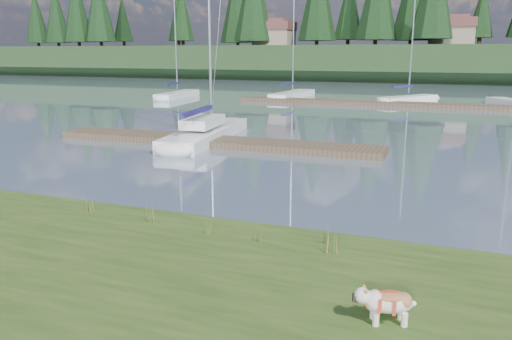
% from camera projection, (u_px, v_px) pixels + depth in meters
% --- Properties ---
extents(ground, '(200.00, 200.00, 0.00)m').
position_uv_depth(ground, '(368.00, 105.00, 41.15)').
color(ground, slate).
rests_on(ground, ground).
extents(bank, '(60.00, 9.00, 0.35)m').
position_uv_depth(bank, '(36.00, 299.00, 8.42)').
color(bank, '#374F1C').
rests_on(bank, ground).
extents(ridge, '(200.00, 20.00, 5.00)m').
position_uv_depth(ridge, '(410.00, 63.00, 79.62)').
color(ridge, '#1B3117').
rests_on(ridge, ground).
extents(bulldog, '(0.92, 0.56, 0.54)m').
position_uv_depth(bulldog, '(388.00, 301.00, 7.28)').
color(bulldog, silver).
rests_on(bulldog, bank).
extents(sailboat_main, '(2.96, 9.55, 13.46)m').
position_uv_depth(sailboat_main, '(211.00, 129.00, 25.37)').
color(sailboat_main, white).
rests_on(sailboat_main, ground).
extents(dock_near, '(16.00, 2.00, 0.30)m').
position_uv_depth(dock_near, '(212.00, 141.00, 23.45)').
color(dock_near, '#4C3D2C').
rests_on(dock_near, ground).
extents(dock_far, '(26.00, 2.20, 0.30)m').
position_uv_depth(dock_far, '(393.00, 104.00, 40.42)').
color(dock_far, '#4C3D2C').
rests_on(dock_far, ground).
extents(sailboat_bg_0, '(2.19, 7.96, 11.41)m').
position_uv_depth(sailboat_bg_0, '(181.00, 94.00, 48.04)').
color(sailboat_bg_0, white).
rests_on(sailboat_bg_0, ground).
extents(sailboat_bg_1, '(2.41, 9.03, 13.20)m').
position_uv_depth(sailboat_bg_1, '(295.00, 94.00, 48.26)').
color(sailboat_bg_1, white).
rests_on(sailboat_bg_1, ground).
extents(sailboat_bg_2, '(5.16, 6.56, 10.67)m').
position_uv_depth(sailboat_bg_2, '(413.00, 98.00, 43.35)').
color(sailboat_bg_2, white).
rests_on(sailboat_bg_2, ground).
extents(sailboat_bg_3, '(4.49, 7.72, 11.42)m').
position_uv_depth(sailboat_bg_3, '(512.00, 103.00, 39.58)').
color(sailboat_bg_3, white).
rests_on(sailboat_bg_3, ground).
extents(weed_0, '(0.17, 0.14, 0.56)m').
position_uv_depth(weed_0, '(150.00, 212.00, 11.68)').
color(weed_0, '#475B23').
rests_on(weed_0, bank).
extents(weed_1, '(0.17, 0.14, 0.47)m').
position_uv_depth(weed_1, '(210.00, 226.00, 10.86)').
color(weed_1, '#475B23').
rests_on(weed_1, bank).
extents(weed_2, '(0.17, 0.14, 0.59)m').
position_uv_depth(weed_2, '(324.00, 233.00, 10.27)').
color(weed_2, '#475B23').
rests_on(weed_2, bank).
extents(weed_3, '(0.17, 0.14, 0.49)m').
position_uv_depth(weed_3, '(90.00, 204.00, 12.38)').
color(weed_3, '#475B23').
rests_on(weed_3, bank).
extents(weed_4, '(0.17, 0.14, 0.37)m').
position_uv_depth(weed_4, '(256.00, 235.00, 10.41)').
color(weed_4, '#475B23').
rests_on(weed_4, bank).
extents(weed_5, '(0.17, 0.14, 0.58)m').
position_uv_depth(weed_5, '(332.00, 241.00, 9.85)').
color(weed_5, '#475B23').
rests_on(weed_5, bank).
extents(mud_lip, '(60.00, 0.50, 0.14)m').
position_uv_depth(mud_lip, '(171.00, 223.00, 12.44)').
color(mud_lip, '#33281C').
rests_on(mud_lip, ground).
extents(conifer_0, '(5.72, 5.72, 14.15)m').
position_uv_depth(conifer_0, '(99.00, 5.00, 91.09)').
color(conifer_0, '#382619').
rests_on(conifer_0, ridge).
extents(conifer_1, '(4.40, 4.40, 11.30)m').
position_uv_depth(conifer_1, '(182.00, 12.00, 89.78)').
color(conifer_1, '#382619').
rests_on(conifer_1, ridge).
extents(conifer_3, '(4.84, 4.84, 12.25)m').
position_uv_depth(conifer_3, '(349.00, 4.00, 80.09)').
color(conifer_3, '#382619').
rests_on(conifer_3, ridge).
extents(house_0, '(6.30, 5.30, 4.65)m').
position_uv_depth(house_0, '(274.00, 33.00, 83.49)').
color(house_0, gray).
rests_on(house_0, ridge).
extents(house_1, '(6.30, 5.30, 4.65)m').
position_uv_depth(house_1, '(453.00, 31.00, 74.60)').
color(house_1, gray).
rests_on(house_1, ridge).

